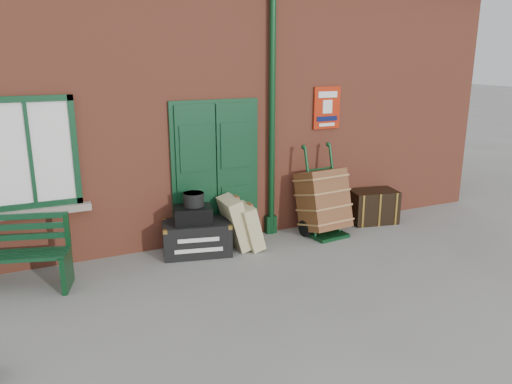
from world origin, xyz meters
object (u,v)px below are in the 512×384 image
bench (3,253)px  porter_trolley (323,201)px  houdini_trunk (197,238)px  dark_trunk (373,206)px

bench → porter_trolley: bearing=16.7°
bench → houdini_trunk: 2.60m
houdini_trunk → bench: bearing=-164.9°
porter_trolley → dark_trunk: bearing=2.3°
houdini_trunk → porter_trolley: bearing=11.6°
houdini_trunk → dark_trunk: (3.34, 0.11, 0.04)m
bench → houdini_trunk: bench is taller
porter_trolley → dark_trunk: size_ratio=1.81×
houdini_trunk → dark_trunk: dark_trunk is taller
houdini_trunk → porter_trolley: porter_trolley is taller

